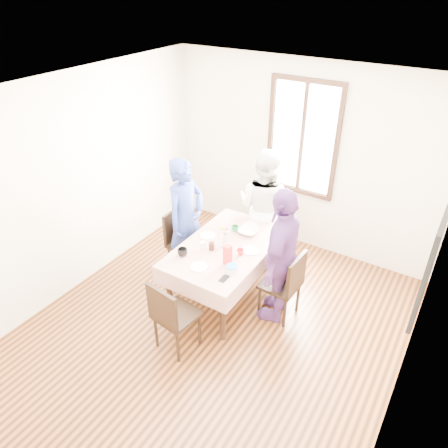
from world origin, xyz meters
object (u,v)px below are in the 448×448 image
Objects in this scene: chair_right at (280,284)px; person_far at (264,207)px; chair_near at (177,314)px; person_left at (186,219)px; person_right at (281,256)px; chair_far at (264,230)px; chair_left at (186,243)px; dining_table at (226,271)px.

person_far is at bearing 40.46° from chair_right.
chair_near is at bearing 93.12° from person_far.
person_left is at bearing 129.19° from chair_near.
chair_far is at bearing -150.72° from person_right.
chair_left is 0.53× the size of person_right.
person_far is (0.72, 0.85, 0.38)m from chair_left.
chair_far is 0.54× the size of person_left.
dining_table is at bearing 97.60° from chair_near.
chair_near reaches higher than dining_table.
person_left reaches higher than chair_near.
chair_left is 0.54× the size of person_far.
dining_table is 0.88× the size of person_far.
chair_far is at bearing -86.88° from person_far.
dining_table is 1.61× the size of chair_left.
chair_left is at bearing 129.89° from chair_near.
person_far is at bearing 97.60° from chair_near.
chair_far is (0.72, 0.87, 0.00)m from chair_left.
dining_table is at bearing -93.21° from person_right.
person_right is at bearing 92.98° from chair_right.
dining_table is 1.61× the size of chair_near.
chair_left is 0.54× the size of person_left.
chair_far is (-0.72, 0.96, 0.00)m from chair_right.
chair_right is at bearing 85.99° from chair_left.
person_right reaches higher than person_left.
person_left is at bearing 53.55° from person_far.
chair_right and chair_far have the same top height.
chair_right is (0.72, 0.05, 0.08)m from dining_table.
chair_far is 2.02m from chair_near.
dining_table is 0.85m from person_right.
chair_left is at bearing 95.36° from person_left.
person_right is (0.71, 1.06, 0.40)m from chair_near.
chair_near is 1.33m from person_right.
person_right is at bearing 3.72° from dining_table.
chair_left is at bearing 52.78° from person_far.
dining_table is 0.86m from person_left.
dining_table is 1.09m from person_far.
person_far is at bearing -34.22° from person_left.
person_right reaches higher than chair_left.
chair_right is at bearing 133.44° from chair_far.
chair_near is (0.00, -2.02, 0.00)m from chair_far.
person_right is at bearing 132.70° from chair_far.
person_right is (1.41, -0.09, 0.01)m from person_left.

